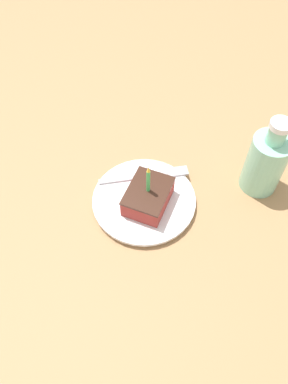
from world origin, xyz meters
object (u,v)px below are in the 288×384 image
Objects in this scene: cake_slice at (148,196)px; bottle at (266,162)px; plate at (144,200)px; fork at (150,175)px.

bottle reaches higher than cake_slice.
plate is 0.03m from cake_slice.
plate is at bearing 99.69° from fork.
plate is 0.06m from fork.
fork reaches higher than plate.
fork is (0.01, -0.06, 0.01)m from plate.
fork is 0.24m from bottle.
cake_slice is 0.63× the size of bottle.
plate is at bearing -32.34° from cake_slice.
bottle is (-0.20, -0.15, 0.03)m from cake_slice.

